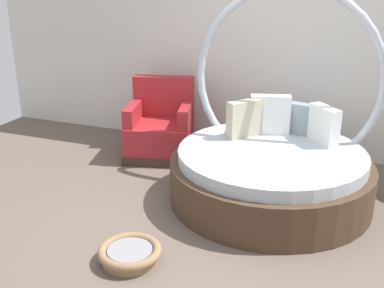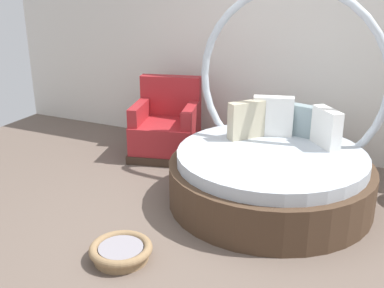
{
  "view_description": "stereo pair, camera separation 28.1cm",
  "coord_description": "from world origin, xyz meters",
  "views": [
    {
      "loc": [
        1.1,
        -3.48,
        2.19
      ],
      "look_at": [
        -0.5,
        0.62,
        0.55
      ],
      "focal_mm": 43.89,
      "sensor_mm": 36.0,
      "label": 1
    },
    {
      "loc": [
        1.36,
        -3.37,
        2.19
      ],
      "look_at": [
        -0.5,
        0.62,
        0.55
      ],
      "focal_mm": 43.89,
      "sensor_mm": 36.0,
      "label": 2
    }
  ],
  "objects": [
    {
      "name": "pet_basket",
      "position": [
        -0.52,
        -0.69,
        0.07
      ],
      "size": [
        0.51,
        0.51,
        0.13
      ],
      "color": "#8E704C",
      "rests_on": "ground_plane"
    },
    {
      "name": "round_daybed",
      "position": [
        0.28,
        0.86,
        0.38
      ],
      "size": [
        1.99,
        1.99,
        2.09
      ],
      "color": "#473323",
      "rests_on": "ground_plane"
    },
    {
      "name": "ground_plane",
      "position": [
        0.0,
        0.0,
        -0.01
      ],
      "size": [
        8.0,
        8.0,
        0.02
      ],
      "primitive_type": "cube",
      "color": "#66564C"
    },
    {
      "name": "back_wall",
      "position": [
        0.0,
        2.23,
        1.4
      ],
      "size": [
        8.0,
        0.12,
        2.8
      ],
      "primitive_type": "cube",
      "color": "silver",
      "rests_on": "ground_plane"
    },
    {
      "name": "red_armchair",
      "position": [
        -1.26,
        1.52,
        0.33
      ],
      "size": [
        0.97,
        0.97,
        0.94
      ],
      "color": "#38281E",
      "rests_on": "ground_plane"
    }
  ]
}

